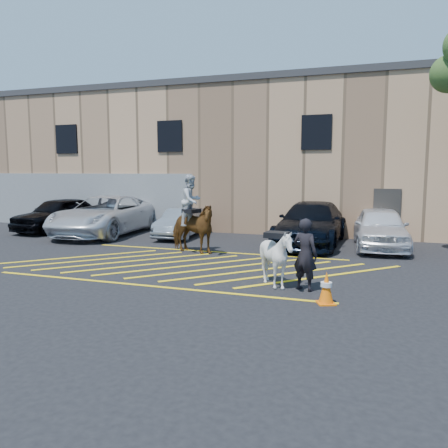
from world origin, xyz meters
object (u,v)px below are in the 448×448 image
(car_white_pickup, at_px, (106,215))
(car_white_suv, at_px, (380,228))
(car_silver_sedan, at_px, (182,223))
(car_blue_suv, at_px, (311,224))
(car_black_suv, at_px, (59,214))
(mounted_bay, at_px, (191,222))
(traffic_cone, at_px, (326,288))
(handler, at_px, (305,254))
(saddled_white, at_px, (277,258))

(car_white_pickup, bearing_deg, car_white_suv, -2.01)
(car_silver_sedan, bearing_deg, car_blue_suv, -5.43)
(car_black_suv, xyz_separation_m, mounted_bay, (8.48, -3.36, 0.31))
(car_silver_sedan, relative_size, traffic_cone, 5.30)
(handler, relative_size, saddled_white, 1.18)
(car_white_pickup, distance_m, saddled_white, 11.52)
(car_white_pickup, xyz_separation_m, car_blue_suv, (9.39, 0.24, -0.05))
(car_white_pickup, relative_size, car_blue_suv, 1.11)
(car_white_pickup, relative_size, handler, 3.59)
(car_white_pickup, distance_m, traffic_cone, 13.20)
(handler, relative_size, traffic_cone, 2.46)
(car_black_suv, relative_size, handler, 2.70)
(car_white_pickup, height_order, car_white_suv, car_white_pickup)
(car_white_suv, distance_m, handler, 7.08)
(handler, xyz_separation_m, saddled_white, (-0.72, 0.02, -0.13))
(traffic_cone, bearing_deg, handler, 122.17)
(car_silver_sedan, xyz_separation_m, car_white_suv, (8.35, -0.26, 0.15))
(traffic_cone, bearing_deg, car_silver_sedan, 131.34)
(mounted_bay, bearing_deg, car_blue_suv, 40.11)
(car_white_suv, bearing_deg, mounted_bay, -157.79)
(handler, relative_size, mounted_bay, 0.64)
(car_black_suv, height_order, traffic_cone, car_black_suv)
(handler, bearing_deg, car_silver_sedan, -24.97)
(car_white_suv, distance_m, mounted_bay, 7.18)
(car_blue_suv, bearing_deg, car_black_suv, -178.43)
(car_white_pickup, xyz_separation_m, traffic_cone, (10.74, -7.65, -0.53))
(car_white_pickup, distance_m, car_white_suv, 11.99)
(car_white_pickup, xyz_separation_m, car_white_suv, (11.99, 0.16, -0.10))
(car_white_pickup, xyz_separation_m, handler, (10.12, -6.67, 0.00))
(car_blue_suv, bearing_deg, saddled_white, -87.67)
(saddled_white, bearing_deg, car_black_suv, 150.36)
(car_black_suv, bearing_deg, handler, -21.26)
(saddled_white, bearing_deg, mounted_bay, 136.51)
(car_black_suv, xyz_separation_m, handler, (13.05, -7.04, 0.07))
(car_black_suv, height_order, car_white_suv, car_black_suv)
(car_white_suv, bearing_deg, handler, -109.17)
(car_black_suv, bearing_deg, car_blue_suv, 6.48)
(car_white_pickup, xyz_separation_m, car_silver_sedan, (3.64, 0.42, -0.26))
(car_black_suv, xyz_separation_m, car_white_pickup, (2.93, -0.37, 0.07))
(car_black_suv, distance_m, mounted_bay, 9.13)
(car_blue_suv, distance_m, car_white_suv, 2.61)
(car_black_suv, relative_size, car_white_pickup, 0.75)
(car_silver_sedan, bearing_deg, saddled_white, -54.46)
(car_blue_suv, relative_size, traffic_cone, 7.95)
(car_white_pickup, height_order, car_blue_suv, car_white_pickup)
(mounted_bay, relative_size, saddled_white, 1.85)
(car_silver_sedan, relative_size, mounted_bay, 1.38)
(car_white_pickup, relative_size, traffic_cone, 8.83)
(car_blue_suv, distance_m, mounted_bay, 5.02)
(car_blue_suv, xyz_separation_m, saddled_white, (0.02, -6.89, -0.08))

